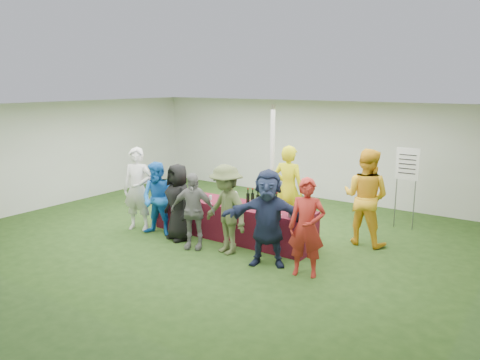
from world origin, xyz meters
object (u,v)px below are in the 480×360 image
Objects in this scene: dump_bucket at (294,212)px; customer_0 at (138,189)px; customer_3 at (193,211)px; wine_list_sign at (407,170)px; staff_pourer at (288,189)px; customer_5 at (268,218)px; customer_1 at (158,199)px; customer_6 at (307,228)px; staff_back at (366,197)px; customer_2 at (178,202)px; serving_table at (232,220)px; customer_4 at (226,210)px.

customer_0 is (-3.56, -0.49, 0.07)m from dump_bucket.
wine_list_sign is at bearing 26.55° from customer_3.
staff_pourer is 1.10× the size of customer_5.
wine_list_sign reaches higher than customer_3.
customer_0 reaches higher than customer_1.
customer_3 is at bearing 164.45° from customer_6.
staff_back reaches higher than customer_6.
customer_2 is 0.95× the size of customer_6.
customer_6 is (3.52, -0.15, 0.05)m from customer_1.
staff_back is 2.29m from customer_5.
customer_1 is (-4.13, -3.40, -0.53)m from wine_list_sign.
customer_3 is at bearing 57.86° from staff_pourer.
serving_table is 1.03m from customer_4.
staff_pourer is 1.63m from staff_back.
serving_table is 2.09× the size of customer_5.
wine_list_sign is 5.38m from customer_1.
customer_6 is at bearing -25.58° from customer_5.
dump_bucket is 1.26m from customer_4.
staff_back is 1.29× the size of customer_3.
dump_bucket is 0.13× the size of customer_6.
wine_list_sign reaches higher than customer_4.
customer_1 is at bearing -169.95° from dump_bucket.
dump_bucket is 0.14× the size of customer_3.
customer_1 is 2.75m from customer_5.
staff_back reaches higher than customer_3.
serving_table is at bearing 125.04° from customer_5.
staff_pourer is at bearing 85.10° from customer_5.
wine_list_sign reaches higher than customer_2.
customer_6 is at bearing -99.81° from wine_list_sign.
wine_list_sign is 1.05× the size of customer_5.
wine_list_sign is 4.74m from customer_3.
customer_2 reaches higher than dump_bucket.
dump_bucket is 0.12× the size of customer_4.
serving_table is 1.69m from customer_5.
customer_0 is at bearing 27.19° from staff_pourer.
wine_list_sign is 1.08× the size of customer_6.
customer_4 is 1.02× the size of customer_6.
customer_4 reaches higher than customer_2.
customer_0 is at bearing 26.04° from staff_back.
customer_1 is (-3.76, -1.93, -0.18)m from staff_back.
customer_1 is at bearing 34.70° from staff_pourer.
staff_back is at bearing -176.51° from staff_pourer.
customer_5 is (1.64, 0.09, 0.11)m from customer_3.
wine_list_sign is 5.86m from customer_0.
staff_pourer reaches higher than customer_2.
serving_table is 1.63m from dump_bucket.
customer_1 is (-2.14, -1.72, -0.16)m from staff_pourer.
customer_4 is (-1.11, -0.58, 0.01)m from dump_bucket.
serving_table is 1.37m from staff_pourer.
serving_table is 2.12× the size of customer_4.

